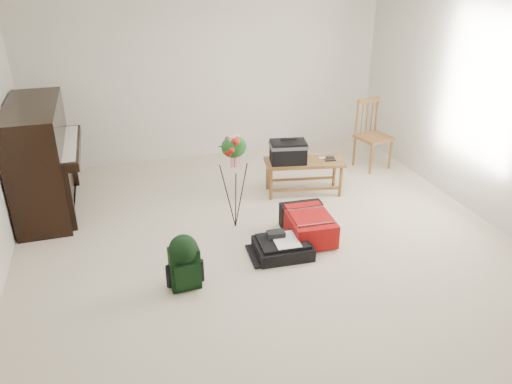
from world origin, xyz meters
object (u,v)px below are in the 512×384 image
object	(u,v)px
bench	(294,156)
green_backpack	(184,260)
red_suitcase	(307,223)
piano	(42,161)
black_duffel	(283,247)
dining_chair	(373,135)
flower_stand	(235,183)

from	to	relation	value
bench	green_backpack	world-z (taller)	bench
bench	red_suitcase	world-z (taller)	bench
piano	black_duffel	world-z (taller)	piano
green_backpack	dining_chair	bearing A→B (deg)	32.43
dining_chair	red_suitcase	xyz separation A→B (m)	(-1.57, -1.49, -0.31)
bench	piano	bearing A→B (deg)	-179.09
flower_stand	black_duffel	bearing A→B (deg)	-86.79
dining_chair	flower_stand	distance (m)	2.50
piano	dining_chair	world-z (taller)	piano
dining_chair	black_duffel	size ratio (longest dim) A/B	1.66
red_suitcase	flower_stand	bearing A→B (deg)	152.38
black_duffel	flower_stand	xyz separation A→B (m)	(-0.31, 0.68, 0.44)
piano	bench	size ratio (longest dim) A/B	1.49
bench	green_backpack	xyz separation A→B (m)	(-1.59, -1.49, -0.23)
dining_chair	black_duffel	bearing A→B (deg)	-150.69
bench	green_backpack	size ratio (longest dim) A/B	1.92
red_suitcase	piano	bearing A→B (deg)	154.36
flower_stand	dining_chair	bearing A→B (deg)	4.88
dining_chair	green_backpack	world-z (taller)	dining_chair
piano	dining_chair	distance (m)	4.21
bench	black_duffel	distance (m)	1.43
dining_chair	bench	bearing A→B (deg)	-171.59
piano	red_suitcase	xyz separation A→B (m)	(2.64, -1.44, -0.45)
piano	flower_stand	size ratio (longest dim) A/B	1.39
piano	flower_stand	distance (m)	2.22
bench	dining_chair	world-z (taller)	dining_chair
green_backpack	flower_stand	size ratio (longest dim) A/B	0.49
piano	black_duffel	size ratio (longest dim) A/B	2.66
bench	dining_chair	distance (m)	1.46
black_duffel	dining_chair	bearing A→B (deg)	45.50
red_suitcase	dining_chair	bearing A→B (deg)	46.66
black_duffel	green_backpack	world-z (taller)	green_backpack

